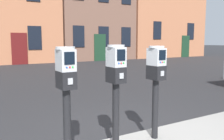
% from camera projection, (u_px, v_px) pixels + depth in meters
% --- Properties ---
extents(parking_meter_near_kerb, '(0.23, 0.26, 1.34)m').
position_uv_depth(parking_meter_near_kerb, '(66.00, 83.00, 2.68)').
color(parking_meter_near_kerb, black).
rests_on(parking_meter_near_kerb, sidewalk_slab).
extents(parking_meter_twin_adjacent, '(0.23, 0.26, 1.36)m').
position_uv_depth(parking_meter_twin_adjacent, '(116.00, 78.00, 3.01)').
color(parking_meter_twin_adjacent, black).
rests_on(parking_meter_twin_adjacent, sidewalk_slab).
extents(parking_meter_end_of_row, '(0.23, 0.26, 1.34)m').
position_uv_depth(parking_meter_end_of_row, '(156.00, 75.00, 3.33)').
color(parking_meter_end_of_row, black).
rests_on(parking_meter_end_of_row, sidewalk_slab).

